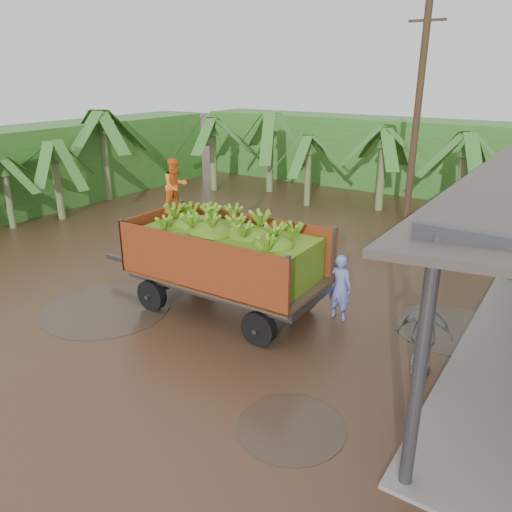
% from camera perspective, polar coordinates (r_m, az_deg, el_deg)
% --- Properties ---
extents(ground, '(100.00, 100.00, 0.00)m').
position_cam_1_polar(ground, '(13.28, -0.35, -5.91)').
color(ground, black).
rests_on(ground, ground).
extents(hedge_north, '(22.00, 3.00, 3.60)m').
position_cam_1_polar(hedge_north, '(27.57, 15.41, 11.17)').
color(hedge_north, '#2D661E').
rests_on(hedge_north, ground).
extents(hedge_west, '(3.00, 18.00, 3.60)m').
position_cam_1_polar(hedge_west, '(25.24, -22.36, 9.58)').
color(hedge_west, '#2D661E').
rests_on(hedge_west, ground).
extents(banana_trailer, '(6.96, 2.51, 3.76)m').
position_cam_1_polar(banana_trailer, '(12.61, -3.52, 0.01)').
color(banana_trailer, '#A43E17').
rests_on(banana_trailer, ground).
extents(man_blue, '(0.66, 0.46, 1.70)m').
position_cam_1_polar(man_blue, '(12.57, 9.58, -3.52)').
color(man_blue, '#6972C0').
rests_on(man_blue, ground).
extents(man_grey, '(1.12, 0.61, 1.81)m').
position_cam_1_polar(man_grey, '(10.73, 18.73, -8.46)').
color(man_grey, slate).
rests_on(man_grey, ground).
extents(utility_pole, '(1.20, 0.24, 8.00)m').
position_cam_1_polar(utility_pole, '(18.41, 17.78, 13.76)').
color(utility_pole, '#47301E').
rests_on(utility_pole, ground).
extents(banana_plants, '(24.97, 20.36, 4.32)m').
position_cam_1_polar(banana_plants, '(20.67, -1.75, 9.30)').
color(banana_plants, '#2D661E').
rests_on(banana_plants, ground).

